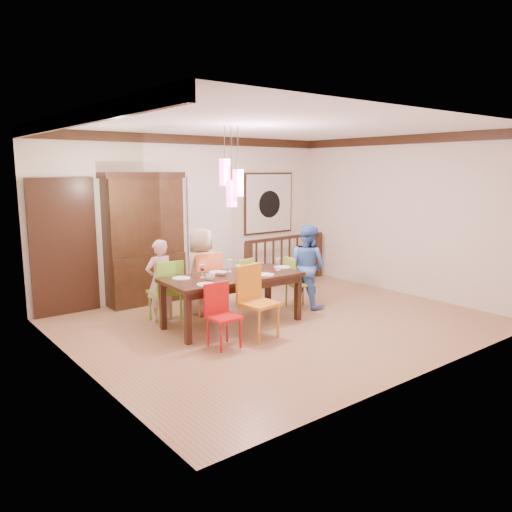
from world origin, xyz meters
TOP-DOWN VIEW (x-y plane):
  - floor at (0.00, 0.00)m, footprint 6.00×6.00m
  - ceiling at (0.00, 0.00)m, footprint 6.00×6.00m
  - wall_back at (0.00, 2.50)m, footprint 6.00×0.00m
  - wall_left at (-3.00, 0.00)m, footprint 0.00×5.00m
  - wall_right at (3.00, 0.00)m, footprint 0.00×5.00m
  - crown_molding at (0.00, 0.00)m, footprint 6.00×5.00m
  - panel_door at (-2.40, 2.45)m, footprint 1.04×0.07m
  - white_doorway at (0.35, 2.46)m, footprint 0.97×0.05m
  - painting at (1.80, 2.46)m, footprint 1.25×0.06m
  - pendant_cluster at (-0.64, 0.34)m, footprint 0.27×0.21m
  - dining_table at (-0.64, 0.34)m, footprint 2.09×1.03m
  - chair_far_left at (-1.36, 1.08)m, footprint 0.45×0.45m
  - chair_far_mid at (-0.66, 1.10)m, footprint 0.50×0.50m
  - chair_far_right at (0.05, 1.14)m, footprint 0.43×0.43m
  - chair_near_left at (-1.29, -0.39)m, footprint 0.38×0.38m
  - chair_near_mid at (-0.70, -0.38)m, footprint 0.50×0.50m
  - chair_end_right at (0.75, 0.38)m, footprint 0.49×0.49m
  - china_hutch at (-1.09, 2.30)m, footprint 1.42×0.46m
  - balustrade at (1.83, 1.95)m, footprint 2.09×0.18m
  - person_far_left at (-1.39, 1.19)m, footprint 0.47×0.33m
  - person_far_mid at (-0.67, 1.13)m, footprint 0.77×0.60m
  - person_end_right at (0.92, 0.37)m, footprint 0.65×0.77m
  - serving_bowl at (-0.44, 0.24)m, footprint 0.39×0.39m
  - small_bowl at (-0.76, 0.45)m, footprint 0.18×0.18m
  - cup_left at (-1.09, 0.24)m, footprint 0.16×0.16m
  - cup_right at (-0.11, 0.45)m, footprint 0.13×0.13m
  - plate_far_left at (-1.35, 0.60)m, footprint 0.26×0.26m
  - plate_far_mid at (-0.70, 0.63)m, footprint 0.26×0.26m
  - plate_far_right at (-0.00, 0.64)m, footprint 0.26×0.26m
  - plate_near_left at (-1.28, 0.05)m, footprint 0.26×0.26m
  - plate_near_mid at (-0.25, 0.05)m, footprint 0.26×0.26m
  - plate_end_right at (0.32, 0.32)m, footprint 0.26×0.26m
  - wine_glass_a at (-1.07, 0.47)m, footprint 0.08×0.08m
  - wine_glass_b at (-0.52, 0.57)m, footprint 0.08×0.08m
  - wine_glass_c at (-0.68, 0.14)m, footprint 0.08×0.08m
  - wine_glass_d at (0.14, 0.21)m, footprint 0.08×0.08m
  - napkin at (-0.72, -0.02)m, footprint 0.18×0.14m

SIDE VIEW (x-z plane):
  - floor at x=0.00m, z-range 0.00..0.00m
  - chair_far_right at x=0.05m, z-range 0.06..0.88m
  - chair_near_left at x=-1.29m, z-range 0.06..0.89m
  - chair_end_right at x=0.75m, z-range 0.06..0.93m
  - balustrade at x=1.83m, z-range 0.02..0.98m
  - chair_far_left at x=-1.36m, z-range 0.07..1.03m
  - chair_near_mid at x=-0.70m, z-range 0.07..1.07m
  - chair_far_mid at x=-0.66m, z-range 0.07..1.08m
  - person_far_left at x=-1.39m, z-range 0.00..1.25m
  - dining_table at x=-0.64m, z-range 0.29..1.04m
  - person_far_mid at x=-0.67m, z-range 0.00..1.38m
  - person_end_right at x=0.92m, z-range 0.00..1.39m
  - plate_far_left at x=-1.35m, z-range 0.75..0.76m
  - plate_far_mid at x=-0.70m, z-range 0.75..0.76m
  - plate_far_right at x=0.00m, z-range 0.75..0.76m
  - plate_near_left at x=-1.28m, z-range 0.75..0.76m
  - plate_near_mid at x=-0.25m, z-range 0.75..0.76m
  - plate_end_right at x=0.32m, z-range 0.75..0.76m
  - napkin at x=-0.72m, z-range 0.75..0.76m
  - small_bowl at x=-0.76m, z-range 0.75..0.81m
  - serving_bowl at x=-0.44m, z-range 0.75..0.83m
  - cup_left at x=-1.09m, z-range 0.75..0.85m
  - cup_right at x=-0.11m, z-range 0.75..0.85m
  - wine_glass_a at x=-1.07m, z-range 0.75..0.94m
  - wine_glass_b at x=-0.52m, z-range 0.75..0.94m
  - wine_glass_c at x=-0.68m, z-range 0.75..0.94m
  - wine_glass_d at x=0.14m, z-range 0.75..0.94m
  - panel_door at x=-2.40m, z-range -0.07..2.17m
  - white_doorway at x=0.35m, z-range -0.06..2.16m
  - china_hutch at x=-1.09m, z-range 0.00..2.25m
  - wall_back at x=0.00m, z-range -1.55..4.45m
  - wall_left at x=-3.00m, z-range -1.05..3.95m
  - wall_right at x=3.00m, z-range -1.05..3.95m
  - painting at x=1.80m, z-range 0.97..2.22m
  - pendant_cluster at x=-0.64m, z-range 1.54..2.68m
  - crown_molding at x=0.00m, z-range 2.74..2.90m
  - ceiling at x=0.00m, z-range 2.90..2.90m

